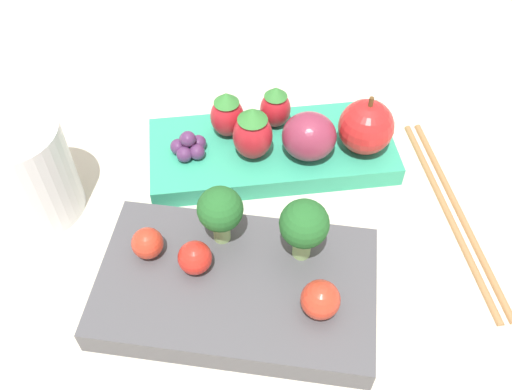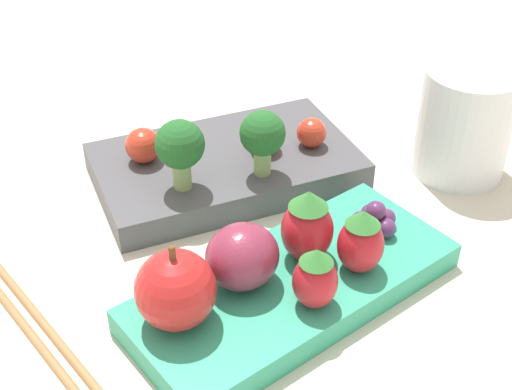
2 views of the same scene
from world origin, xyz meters
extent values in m
plane|color=beige|center=(0.00, 0.00, 0.00)|extent=(4.00, 4.00, 0.00)
cube|color=#4C4C51|center=(0.01, 0.08, 0.01)|extent=(0.21, 0.14, 0.02)
cube|color=#33A87F|center=(-0.01, -0.06, 0.01)|extent=(0.23, 0.13, 0.02)
cylinder|color=#93B770|center=(-0.04, 0.05, 0.03)|extent=(0.01, 0.01, 0.02)
sphere|color=#236028|center=(-0.04, 0.05, 0.06)|extent=(0.04, 0.04, 0.04)
cylinder|color=#93B770|center=(0.02, 0.04, 0.03)|extent=(0.01, 0.01, 0.02)
sphere|color=#236028|center=(0.02, 0.04, 0.06)|extent=(0.03, 0.03, 0.03)
sphere|color=red|center=(0.08, 0.06, 0.03)|extent=(0.02, 0.02, 0.02)
sphere|color=red|center=(-0.05, 0.10, 0.04)|extent=(0.03, 0.03, 0.03)
sphere|color=red|center=(0.04, 0.07, 0.04)|extent=(0.02, 0.02, 0.02)
sphere|color=red|center=(-0.09, -0.06, 0.04)|extent=(0.05, 0.05, 0.05)
cylinder|color=brown|center=(-0.09, -0.06, 0.07)|extent=(0.00, 0.00, 0.01)
ellipsoid|color=red|center=(0.01, -0.05, 0.04)|extent=(0.03, 0.03, 0.04)
cone|color=#388438|center=(0.01, -0.05, 0.06)|extent=(0.03, 0.03, 0.01)
ellipsoid|color=red|center=(0.03, -0.08, 0.04)|extent=(0.03, 0.03, 0.04)
cone|color=#388438|center=(0.03, -0.08, 0.06)|extent=(0.02, 0.02, 0.01)
ellipsoid|color=red|center=(-0.01, -0.09, 0.04)|extent=(0.03, 0.03, 0.04)
cone|color=#388438|center=(-0.01, -0.09, 0.06)|extent=(0.02, 0.02, 0.01)
ellipsoid|color=#892D47|center=(-0.04, -0.05, 0.04)|extent=(0.05, 0.04, 0.04)
sphere|color=#562D5B|center=(0.07, -0.05, 0.03)|extent=(0.01, 0.01, 0.01)
sphere|color=#562D5B|center=(0.06, -0.04, 0.03)|extent=(0.01, 0.01, 0.01)
sphere|color=#562D5B|center=(0.05, -0.05, 0.03)|extent=(0.01, 0.01, 0.01)
sphere|color=#562D5B|center=(0.05, -0.06, 0.03)|extent=(0.01, 0.01, 0.01)
sphere|color=#562D5B|center=(0.06, -0.06, 0.03)|extent=(0.01, 0.01, 0.01)
sphere|color=#562D5B|center=(0.06, -0.05, 0.04)|extent=(0.01, 0.01, 0.01)
cylinder|color=white|center=(0.18, 0.00, 0.04)|extent=(0.07, 0.07, 0.09)
cylinder|color=#A37547|center=(-0.16, -0.01, 0.00)|extent=(0.05, 0.21, 0.01)
cylinder|color=#A37547|center=(-0.17, -0.01, 0.00)|extent=(0.05, 0.21, 0.01)
camera|label=1|loc=(-0.01, 0.29, 0.38)|focal=40.00mm
camera|label=2|loc=(-0.19, -0.35, 0.32)|focal=50.00mm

